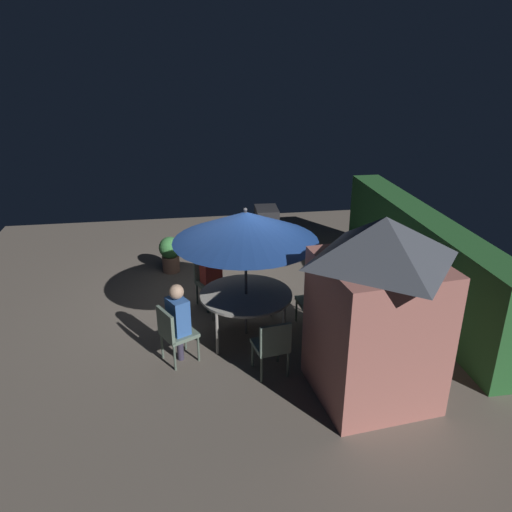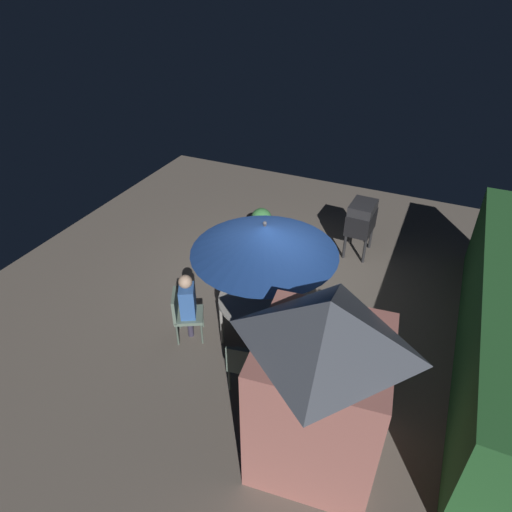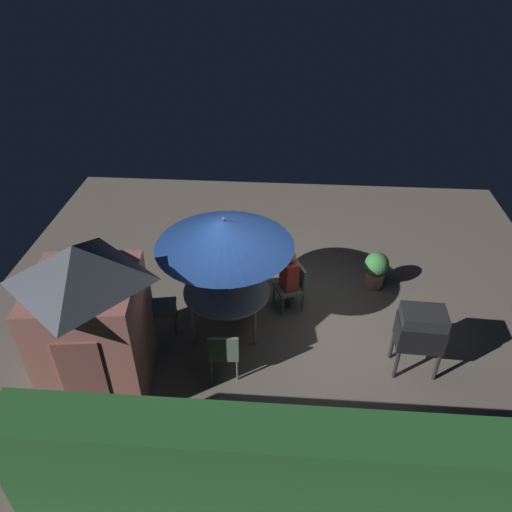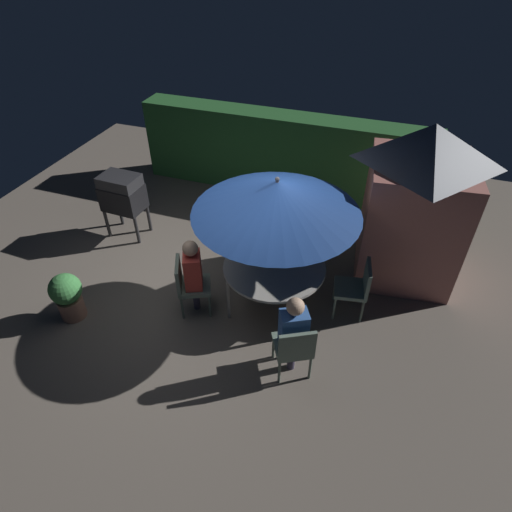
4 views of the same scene
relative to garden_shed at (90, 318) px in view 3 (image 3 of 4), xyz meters
name	(u,v)px [view 3 (image 3 of 4)]	position (x,y,z in m)	size (l,w,h in m)	color
ground_plane	(276,318)	(-2.61, -1.62, -1.29)	(11.00, 11.00, 0.00)	#6B6056
hedge_backdrop	(265,473)	(-2.61, 1.88, -0.47)	(5.97, 0.62, 1.66)	#28602D
garden_shed	(90,318)	(0.00, 0.00, 0.00)	(1.69, 1.71, 2.54)	#B26B60
patio_table	(227,292)	(-1.76, -1.47, -0.60)	(1.49, 1.49, 0.74)	#B2ADA3
patio_umbrella	(224,233)	(-1.76, -1.47, 0.59)	(2.26, 2.26, 2.18)	#4C4C51
bbq_grill	(421,329)	(-4.84, -0.60, -0.45)	(0.72, 0.53, 1.20)	black
chair_near_shed	(293,284)	(-2.90, -2.00, -0.77)	(0.62, 0.61, 0.90)	slate
chair_far_side	(203,260)	(-1.13, -2.63, -0.77)	(0.63, 0.63, 0.90)	slate
chair_toward_hedge	(157,304)	(-0.57, -1.26, -0.77)	(0.54, 0.53, 0.90)	slate
chair_toward_house	(224,351)	(-1.86, -0.26, -0.77)	(0.50, 0.50, 0.90)	slate
potted_plant_by_shed	(376,269)	(-4.50, -2.71, -0.87)	(0.46, 0.46, 0.77)	#936651
person_in_red	(289,273)	(-2.82, -1.96, -0.51)	(0.36, 0.41, 1.26)	#CC3D33
person_in_blue	(203,251)	(-1.17, -2.56, -0.51)	(0.41, 0.37, 1.26)	#3866B2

